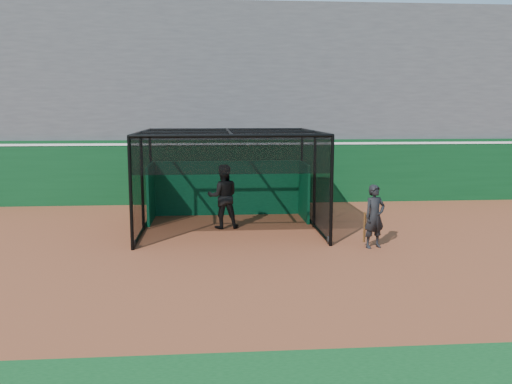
{
  "coord_description": "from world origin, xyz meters",
  "views": [
    {
      "loc": [
        -0.59,
        -12.73,
        3.62
      ],
      "look_at": [
        0.63,
        2.0,
        1.4
      ],
      "focal_mm": 38.0,
      "sensor_mm": 36.0,
      "label": 1
    }
  ],
  "objects": [
    {
      "name": "batter",
      "position": [
        -0.24,
        3.85,
        0.99
      ],
      "size": [
        1.02,
        0.82,
        1.99
      ],
      "primitive_type": "imported",
      "rotation": [
        0.0,
        0.0,
        3.22
      ],
      "color": "black",
      "rests_on": "ground"
    },
    {
      "name": "ground",
      "position": [
        0.0,
        0.0,
        0.0
      ],
      "size": [
        120.0,
        120.0,
        0.0
      ],
      "primitive_type": "plane",
      "color": "brown",
      "rests_on": "ground"
    },
    {
      "name": "outfield_wall",
      "position": [
        0.0,
        8.5,
        1.29
      ],
      "size": [
        50.0,
        0.5,
        2.5
      ],
      "color": "#0A3A19",
      "rests_on": "ground"
    },
    {
      "name": "batting_cage",
      "position": [
        -0.04,
        3.74,
        1.49
      ],
      "size": [
        5.37,
        4.88,
        2.98
      ],
      "color": "black",
      "rests_on": "ground"
    },
    {
      "name": "on_deck_player",
      "position": [
        3.71,
        1.06,
        0.85
      ],
      "size": [
        0.72,
        0.59,
        1.7
      ],
      "color": "black",
      "rests_on": "ground"
    },
    {
      "name": "grandstand",
      "position": [
        0.0,
        12.27,
        4.48
      ],
      "size": [
        50.0,
        7.85,
        8.95
      ],
      "color": "#4C4C4F",
      "rests_on": "ground"
    }
  ]
}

